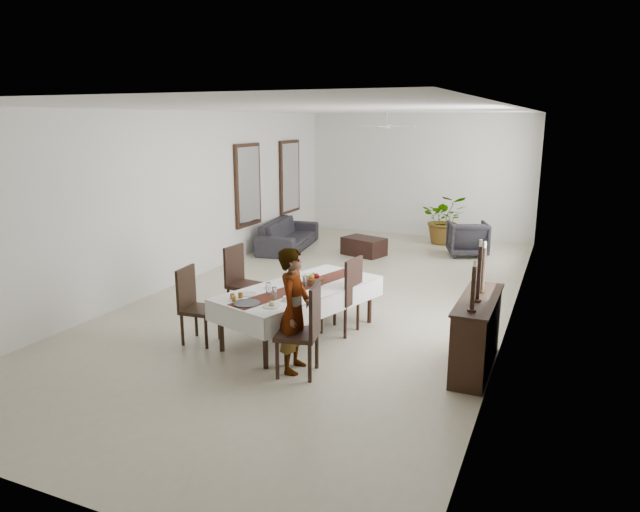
# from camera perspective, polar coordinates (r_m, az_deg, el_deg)

# --- Properties ---
(floor) EXTENTS (6.00, 12.00, 0.00)m
(floor) POSITION_cam_1_polar(r_m,az_deg,el_deg) (10.09, 1.20, -4.04)
(floor) COLOR #C2B89A
(floor) RESTS_ON ground
(ceiling) EXTENTS (6.00, 12.00, 0.02)m
(ceiling) POSITION_cam_1_polar(r_m,az_deg,el_deg) (9.62, 1.29, 14.44)
(ceiling) COLOR white
(ceiling) RESTS_ON wall_back
(wall_back) EXTENTS (6.00, 0.02, 3.20)m
(wall_back) POSITION_cam_1_polar(r_m,az_deg,el_deg) (15.41, 9.84, 7.94)
(wall_back) COLOR white
(wall_back) RESTS_ON floor
(wall_front) EXTENTS (6.00, 0.02, 3.20)m
(wall_front) POSITION_cam_1_polar(r_m,az_deg,el_deg) (4.88, -26.73, -5.18)
(wall_front) COLOR white
(wall_front) RESTS_ON floor
(wall_left) EXTENTS (0.02, 12.00, 3.20)m
(wall_left) POSITION_cam_1_polar(r_m,az_deg,el_deg) (11.21, -13.17, 5.76)
(wall_left) COLOR white
(wall_left) RESTS_ON floor
(wall_right) EXTENTS (0.02, 12.00, 3.20)m
(wall_right) POSITION_cam_1_polar(r_m,az_deg,el_deg) (9.04, 19.15, 3.58)
(wall_right) COLOR white
(wall_right) RESTS_ON floor
(dining_table_top) EXTENTS (1.61, 2.49, 0.05)m
(dining_table_top) POSITION_cam_1_polar(r_m,az_deg,el_deg) (8.08, -2.00, -3.36)
(dining_table_top) COLOR black
(dining_table_top) RESTS_ON table_leg_fl
(table_leg_fl) EXTENTS (0.08, 0.08, 0.67)m
(table_leg_fl) POSITION_cam_1_polar(r_m,az_deg,el_deg) (7.79, -9.84, -7.04)
(table_leg_fl) COLOR black
(table_leg_fl) RESTS_ON floor
(table_leg_fr) EXTENTS (0.08, 0.08, 0.67)m
(table_leg_fr) POSITION_cam_1_polar(r_m,az_deg,el_deg) (7.19, -5.49, -8.67)
(table_leg_fr) COLOR black
(table_leg_fr) RESTS_ON floor
(table_leg_bl) EXTENTS (0.08, 0.08, 0.67)m
(table_leg_bl) POSITION_cam_1_polar(r_m,az_deg,el_deg) (9.25, 0.72, -3.51)
(table_leg_bl) COLOR black
(table_leg_bl) RESTS_ON floor
(table_leg_br) EXTENTS (0.08, 0.08, 0.67)m
(table_leg_br) POSITION_cam_1_polar(r_m,az_deg,el_deg) (8.75, 4.98, -4.56)
(table_leg_br) COLOR black
(table_leg_br) RESTS_ON floor
(tablecloth_top) EXTENTS (1.83, 2.71, 0.01)m
(tablecloth_top) POSITION_cam_1_polar(r_m,az_deg,el_deg) (8.08, -2.00, -3.16)
(tablecloth_top) COLOR white
(tablecloth_top) RESTS_ON dining_table_top
(tablecloth_drape_left) EXTENTS (0.75, 2.38, 0.29)m
(tablecloth_drape_left) POSITION_cam_1_polar(r_m,az_deg,el_deg) (8.49, -4.79, -3.34)
(tablecloth_drape_left) COLOR silver
(tablecloth_drape_left) RESTS_ON dining_table_top
(tablecloth_drape_right) EXTENTS (0.75, 2.38, 0.29)m
(tablecloth_drape_right) POSITION_cam_1_polar(r_m,az_deg,el_deg) (7.76, 1.07, -4.93)
(tablecloth_drape_right) COLOR white
(tablecloth_drape_right) RESTS_ON dining_table_top
(tablecloth_drape_near) EXTENTS (1.09, 0.35, 0.29)m
(tablecloth_drape_near) POSITION_cam_1_polar(r_m,az_deg,el_deg) (7.31, -8.64, -6.28)
(tablecloth_drape_near) COLOR white
(tablecloth_drape_near) RESTS_ON dining_table_top
(tablecloth_drape_far) EXTENTS (1.09, 0.35, 0.29)m
(tablecloth_drape_far) POSITION_cam_1_polar(r_m,az_deg,el_deg) (9.03, 3.36, -2.30)
(tablecloth_drape_far) COLOR white
(tablecloth_drape_far) RESTS_ON dining_table_top
(table_runner) EXTENTS (1.04, 2.40, 0.00)m
(table_runner) POSITION_cam_1_polar(r_m,az_deg,el_deg) (8.07, -2.00, -3.11)
(table_runner) COLOR #5E271B
(table_runner) RESTS_ON tablecloth_top
(red_pitcher) EXTENTS (0.18, 0.18, 0.19)m
(red_pitcher) POSITION_cam_1_polar(r_m,az_deg,el_deg) (8.31, -2.55, -1.96)
(red_pitcher) COLOR #9B160B
(red_pitcher) RESTS_ON tablecloth_top
(pitcher_handle) EXTENTS (0.12, 0.05, 0.12)m
(pitcher_handle) POSITION_cam_1_polar(r_m,az_deg,el_deg) (8.36, -2.96, -1.86)
(pitcher_handle) COLOR maroon
(pitcher_handle) RESTS_ON red_pitcher
(wine_glass_near) EXTENTS (0.07, 0.07, 0.16)m
(wine_glass_near) POSITION_cam_1_polar(r_m,az_deg,el_deg) (7.54, -4.60, -3.71)
(wine_glass_near) COLOR silver
(wine_glass_near) RESTS_ON tablecloth_top
(wine_glass_mid) EXTENTS (0.07, 0.07, 0.16)m
(wine_glass_mid) POSITION_cam_1_polar(r_m,az_deg,el_deg) (7.75, -5.20, -3.25)
(wine_glass_mid) COLOR white
(wine_glass_mid) RESTS_ON tablecloth_top
(wine_glass_far) EXTENTS (0.07, 0.07, 0.16)m
(wine_glass_far) POSITION_cam_1_polar(r_m,az_deg,el_deg) (8.05, -1.52, -2.55)
(wine_glass_far) COLOR white
(wine_glass_far) RESTS_ON tablecloth_top
(teacup_right) EXTENTS (0.09, 0.09, 0.06)m
(teacup_right) POSITION_cam_1_polar(r_m,az_deg,el_deg) (7.48, -3.39, -4.28)
(teacup_right) COLOR white
(teacup_right) RESTS_ON saucer_right
(saucer_right) EXTENTS (0.14, 0.14, 0.01)m
(saucer_right) POSITION_cam_1_polar(r_m,az_deg,el_deg) (7.48, -3.39, -4.45)
(saucer_right) COLOR silver
(saucer_right) RESTS_ON tablecloth_top
(teacup_left) EXTENTS (0.09, 0.09, 0.06)m
(teacup_left) POSITION_cam_1_polar(r_m,az_deg,el_deg) (8.03, -5.16, -3.05)
(teacup_left) COLOR white
(teacup_left) RESTS_ON saucer_left
(saucer_left) EXTENTS (0.14, 0.14, 0.01)m
(saucer_left) POSITION_cam_1_polar(r_m,az_deg,el_deg) (8.04, -5.15, -3.21)
(saucer_left) COLOR white
(saucer_left) RESTS_ON tablecloth_top
(plate_near_right) EXTENTS (0.23, 0.23, 0.01)m
(plate_near_right) POSITION_cam_1_polar(r_m,az_deg,el_deg) (7.27, -4.82, -5.01)
(plate_near_right) COLOR silver
(plate_near_right) RESTS_ON tablecloth_top
(bread_near_right) EXTENTS (0.09, 0.09, 0.09)m
(bread_near_right) POSITION_cam_1_polar(r_m,az_deg,el_deg) (7.26, -4.82, -4.81)
(bread_near_right) COLOR #DDC26B
(bread_near_right) RESTS_ON plate_near_right
(plate_near_left) EXTENTS (0.23, 0.23, 0.01)m
(plate_near_left) POSITION_cam_1_polar(r_m,az_deg,el_deg) (7.79, -7.19, -3.80)
(plate_near_left) COLOR silver
(plate_near_left) RESTS_ON tablecloth_top
(plate_far_left) EXTENTS (0.23, 0.23, 0.01)m
(plate_far_left) POSITION_cam_1_polar(r_m,az_deg,el_deg) (8.65, -1.11, -1.93)
(plate_far_left) COLOR white
(plate_far_left) RESTS_ON tablecloth_top
(serving_tray) EXTENTS (0.35, 0.35, 0.02)m
(serving_tray) POSITION_cam_1_polar(r_m,az_deg,el_deg) (7.40, -7.35, -4.72)
(serving_tray) COLOR #424348
(serving_tray) RESTS_ON tablecloth_top
(jam_jar_a) EXTENTS (0.06, 0.06, 0.07)m
(jam_jar_a) POSITION_cam_1_polar(r_m,az_deg,el_deg) (7.52, -8.60, -4.24)
(jam_jar_a) COLOR #9A5F16
(jam_jar_a) RESTS_ON tablecloth_top
(jam_jar_b) EXTENTS (0.06, 0.06, 0.07)m
(jam_jar_b) POSITION_cam_1_polar(r_m,az_deg,el_deg) (7.63, -8.75, -3.99)
(jam_jar_b) COLOR brown
(jam_jar_b) RESTS_ON tablecloth_top
(jam_jar_c) EXTENTS (0.06, 0.06, 0.07)m
(jam_jar_c) POSITION_cam_1_polar(r_m,az_deg,el_deg) (7.65, -7.96, -3.91)
(jam_jar_c) COLOR brown
(jam_jar_c) RESTS_ON tablecloth_top
(fruit_basket) EXTENTS (0.29, 0.29, 0.10)m
(fruit_basket) POSITION_cam_1_polar(r_m,az_deg,el_deg) (8.20, -0.61, -2.50)
(fruit_basket) COLOR brown
(fruit_basket) RESTS_ON tablecloth_top
(fruit_red) EXTENTS (0.09, 0.09, 0.09)m
(fruit_red) POSITION_cam_1_polar(r_m,az_deg,el_deg) (8.18, -0.37, -2.02)
(fruit_red) COLOR maroon
(fruit_red) RESTS_ON fruit_basket
(fruit_green) EXTENTS (0.08, 0.08, 0.08)m
(fruit_green) POSITION_cam_1_polar(r_m,az_deg,el_deg) (8.23, -0.68, -1.93)
(fruit_green) COLOR olive
(fruit_green) RESTS_ON fruit_basket
(fruit_yellow) EXTENTS (0.08, 0.08, 0.08)m
(fruit_yellow) POSITION_cam_1_polar(r_m,az_deg,el_deg) (8.15, -0.84, -2.08)
(fruit_yellow) COLOR gold
(fruit_yellow) RESTS_ON fruit_basket
(chair_right_near_seat) EXTENTS (0.58, 0.58, 0.06)m
(chair_right_near_seat) POSITION_cam_1_polar(r_m,az_deg,el_deg) (6.96, -2.29, -7.85)
(chair_right_near_seat) COLOR black
(chair_right_near_seat) RESTS_ON chair_right_near_leg_fl
(chair_right_near_leg_fl) EXTENTS (0.06, 0.06, 0.48)m
(chair_right_near_leg_fl) POSITION_cam_1_polar(r_m,az_deg,el_deg) (6.84, -1.03, -10.67)
(chair_right_near_leg_fl) COLOR black
(chair_right_near_leg_fl) RESTS_ON floor
(chair_right_near_leg_fr) EXTENTS (0.06, 0.06, 0.48)m
(chair_right_near_leg_fr) POSITION_cam_1_polar(r_m,az_deg,el_deg) (7.20, -0.32, -9.40)
(chair_right_near_leg_fr) COLOR black
(chair_right_near_leg_fr) RESTS_ON floor
(chair_right_near_leg_bl) EXTENTS (0.06, 0.06, 0.48)m
(chair_right_near_leg_bl) POSITION_cam_1_polar(r_m,az_deg,el_deg) (6.94, -4.29, -10.37)
(chair_right_near_leg_bl) COLOR black
(chair_right_near_leg_bl) RESTS_ON floor
(chair_right_near_leg_br) EXTENTS (0.06, 0.06, 0.48)m
(chair_right_near_leg_br) POSITION_cam_1_polar(r_m,az_deg,el_deg) (7.29, -3.43, -9.14)
(chair_right_near_leg_br) COLOR black
(chair_right_near_leg_br) RESTS_ON floor
(chair_right_near_back) EXTENTS (0.14, 0.49, 0.62)m
(chair_right_near_back) POSITION_cam_1_polar(r_m,az_deg,el_deg) (6.80, -0.50, -5.40)
(chair_right_near_back) COLOR black
(chair_right_near_back) RESTS_ON chair_right_near_seat
(chair_right_far_seat) EXTENTS (0.54, 0.54, 0.05)m
(chair_right_far_seat) POSITION_cam_1_polar(r_m,az_deg,el_deg) (8.31, 2.01, -4.32)
(chair_right_far_seat) COLOR black
(chair_right_far_seat) RESTS_ON chair_right_far_leg_fl
(chair_right_far_leg_fl) EXTENTS (0.05, 0.05, 0.47)m
(chair_right_far_leg_fl) POSITION_cam_1_polar(r_m,az_deg,el_deg) (8.14, 2.54, -6.67)
(chair_right_far_leg_fl) COLOR black
(chair_right_far_leg_fl) RESTS_ON floor
(chair_right_far_leg_fr) EXTENTS (0.05, 0.05, 0.47)m
(chair_right_far_leg_fr) POSITION_cam_1_polar(r_m,az_deg,el_deg) (8.47, 3.81, -5.88)
(chair_right_far_leg_fr) COLOR black
(chair_right_far_leg_fr) RESTS_ON floor
(chair_right_far_leg_bl) EXTENTS (0.05, 0.05, 0.47)m
(chair_right_far_leg_bl) POSITION_cam_1_polar(r_m,az_deg,el_deg) (8.32, 0.15, -6.20)
(chair_right_far_leg_bl) COLOR black
(chair_right_far_leg_bl) RESTS_ON floor
(chair_right_far_leg_br) EXTENTS (0.05, 0.05, 0.47)m
(chair_right_far_leg_br) POSITION_cam_1_polar(r_m,az_deg,el_deg) (8.64, 1.48, -5.45)
(chair_right_far_leg_br) COLOR black
(chair_right_far_leg_br) RESTS_ON floor
(chair_right_far_back) EXTENTS (0.10, 0.48, 0.61)m
(chair_right_far_back) POSITION_cam_1_polar(r_m,az_deg,el_deg) (8.11, 3.38, -2.35)
(chair_right_far_back) COLOR black
(chair_right_far_back) RESTS_ON chair_right_far_seat
(chair_left_near_seat) EXTENTS (0.49, 0.49, 0.05)m
(chair_left_near_seat) POSITION_cam_1_polar(r_m,az_deg,el_deg) (8.10, -11.90, -5.31)
(chair_left_near_seat) COLOR black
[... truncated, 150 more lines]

